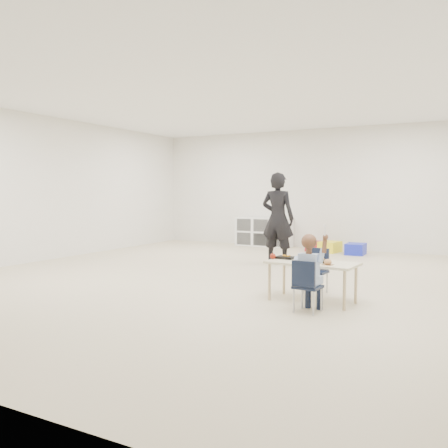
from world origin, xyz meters
The scene contains 16 objects.
room centered at (0.00, 0.00, 1.40)m, with size 9.00×9.02×2.80m.
table centered at (1.66, -0.88, 0.25)m, with size 1.11×0.62×0.49m.
chair_near centered at (1.77, -1.37, 0.29)m, with size 0.28×0.27×0.59m, color black, non-canonical shape.
chair_far centered at (1.55, -0.38, 0.29)m, with size 0.28×0.27×0.59m, color black, non-canonical shape.
child centered at (1.77, -1.37, 0.46)m, with size 0.39×0.39×0.92m, color #A7BAE2, non-canonical shape.
lunch_tray_near centered at (1.74, -0.86, 0.50)m, with size 0.22×0.16×0.03m, color black.
lunch_tray_far centered at (1.28, -0.77, 0.50)m, with size 0.22×0.16×0.03m, color black.
milk_carton centered at (1.70, -1.02, 0.54)m, with size 0.07×0.07×0.10m, color white.
bread_roll centered at (1.89, -1.02, 0.52)m, with size 0.09×0.09×0.07m, color tan.
apple_near centered at (1.50, -0.82, 0.52)m, with size 0.07×0.07×0.07m, color maroon.
apple_far centered at (1.15, -0.87, 0.52)m, with size 0.07×0.07×0.07m, color maroon.
cubby_shelf centered at (-1.20, 4.28, 0.35)m, with size 1.40×0.40×0.70m, color white.
adult centered at (0.16, 1.77, 0.84)m, with size 0.62×0.40×1.69m, color black.
bin_red centered at (0.19, 3.98, 0.11)m, with size 0.34×0.44×0.21m, color #B61221.
bin_yellow centered at (0.56, 3.89, 0.12)m, with size 0.38×0.49×0.24m, color yellow.
bin_blue centered at (1.15, 3.75, 0.12)m, with size 0.38×0.49×0.24m, color #1924BE.
Camera 1 is at (3.39, -6.38, 1.33)m, focal length 38.00 mm.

